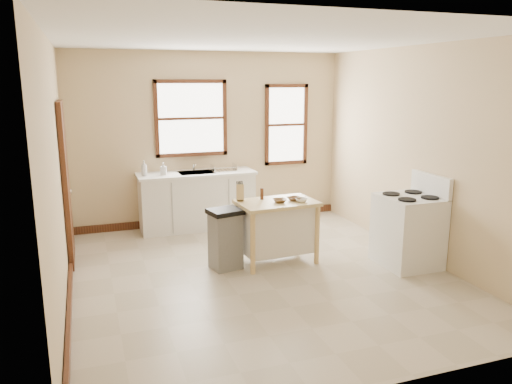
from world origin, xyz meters
TOP-DOWN VIEW (x-y plane):
  - floor at (0.00, 0.00)m, footprint 5.00×5.00m
  - ceiling at (0.00, 0.00)m, footprint 5.00×5.00m
  - wall_back at (0.00, 2.50)m, footprint 4.50×0.04m
  - wall_left at (-2.25, 0.00)m, footprint 0.04×5.00m
  - wall_right at (2.25, 0.00)m, footprint 0.04×5.00m
  - window_main at (-0.30, 2.48)m, footprint 1.17×0.06m
  - window_side at (1.35, 2.48)m, footprint 0.77×0.06m
  - door_left at (-2.21, 1.30)m, footprint 0.06×0.90m
  - baseboard_back at (0.00, 2.47)m, footprint 4.50×0.04m
  - baseboard_left at (-2.22, 0.00)m, footprint 0.04×5.00m
  - sink_counter at (-0.30, 2.20)m, footprint 1.86×0.62m
  - faucet at (-0.30, 2.38)m, footprint 0.03×0.03m
  - soap_bottle_a at (-1.11, 2.16)m, footprint 0.10×0.10m
  - soap_bottle_b at (-0.82, 2.15)m, footprint 0.11×0.11m
  - dish_rack at (0.15, 2.17)m, footprint 0.45×0.39m
  - kitchen_island at (0.35, 0.35)m, footprint 1.05×0.71m
  - knife_block at (-0.09, 0.55)m, footprint 0.12×0.12m
  - pepper_grinder at (0.20, 0.51)m, footprint 0.05×0.05m
  - bowl_a at (0.36, 0.29)m, footprint 0.18×0.18m
  - bowl_b at (0.58, 0.33)m, footprint 0.22×0.22m
  - bowl_c at (0.63, 0.21)m, footprint 0.18×0.18m
  - trash_bin at (-0.35, 0.35)m, footprint 0.46×0.41m
  - gas_stove at (1.90, -0.30)m, footprint 0.73×0.74m

SIDE VIEW (x-z plane):
  - floor at x=0.00m, z-range 0.00..0.00m
  - baseboard_back at x=0.00m, z-range 0.00..0.12m
  - baseboard_left at x=-2.22m, z-range 0.00..0.12m
  - trash_bin at x=-0.35m, z-range 0.00..0.78m
  - kitchen_island at x=0.35m, z-range 0.00..0.82m
  - sink_counter at x=-0.30m, z-range 0.00..0.92m
  - gas_stove at x=1.90m, z-range 0.00..1.18m
  - bowl_b at x=0.58m, z-range 0.82..0.86m
  - bowl_a at x=0.36m, z-range 0.82..0.87m
  - bowl_c at x=0.63m, z-range 0.82..0.87m
  - pepper_grinder at x=0.20m, z-range 0.82..0.97m
  - knife_block at x=-0.09m, z-range 0.82..1.02m
  - dish_rack at x=0.15m, z-range 0.92..1.02m
  - soap_bottle_b at x=-0.82m, z-range 0.92..1.11m
  - faucet at x=-0.30m, z-range 0.92..1.14m
  - soap_bottle_a at x=-1.11m, z-range 0.92..1.16m
  - door_left at x=-2.21m, z-range 0.00..2.10m
  - wall_back at x=0.00m, z-range 0.00..2.80m
  - wall_left at x=-2.25m, z-range 0.00..2.80m
  - wall_right at x=2.25m, z-range 0.00..2.80m
  - window_side at x=1.35m, z-range 0.92..2.29m
  - window_main at x=-0.30m, z-range 1.14..2.36m
  - ceiling at x=0.00m, z-range 2.80..2.80m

